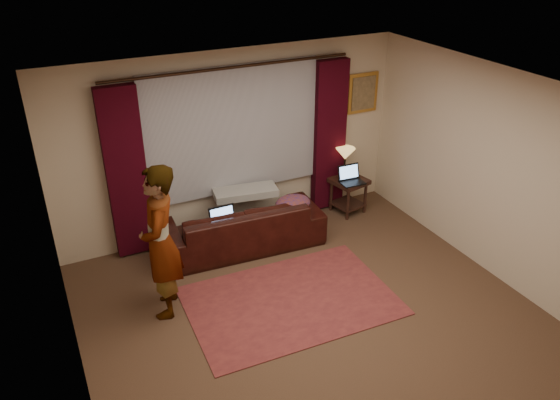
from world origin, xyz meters
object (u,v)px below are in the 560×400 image
object	(u,v)px
laptop_sofa	(226,220)
tiffany_lamp	(345,163)
end_table	(348,195)
person	(161,243)
sofa	(241,217)
laptop_table	(353,175)

from	to	relation	value
laptop_sofa	tiffany_lamp	size ratio (longest dim) A/B	0.82
end_table	tiffany_lamp	size ratio (longest dim) A/B	1.18
person	tiffany_lamp	bearing A→B (deg)	130.17
sofa	end_table	xyz separation A→B (m)	(1.87, 0.20, -0.17)
tiffany_lamp	sofa	bearing A→B (deg)	-170.53
tiffany_lamp	end_table	bearing A→B (deg)	-76.48
end_table	tiffany_lamp	world-z (taller)	tiffany_lamp
tiffany_lamp	person	xyz separation A→B (m)	(-3.14, -1.21, 0.13)
sofa	laptop_table	distance (m)	1.85
tiffany_lamp	person	size ratio (longest dim) A/B	0.26
end_table	tiffany_lamp	xyz separation A→B (m)	(-0.03, 0.11, 0.51)
end_table	laptop_table	size ratio (longest dim) A/B	1.46
laptop_table	sofa	bearing A→B (deg)	-175.51
end_table	person	xyz separation A→B (m)	(-3.17, -1.10, 0.64)
sofa	laptop_sofa	bearing A→B (deg)	36.86
end_table	sofa	bearing A→B (deg)	-173.99
sofa	laptop_table	size ratio (longest dim) A/B	5.88
laptop_sofa	person	distance (m)	1.29
end_table	laptop_table	xyz separation A→B (m)	(-0.03, -0.14, 0.40)
sofa	person	distance (m)	1.65
laptop_sofa	tiffany_lamp	bearing A→B (deg)	12.01
sofa	end_table	distance (m)	1.89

